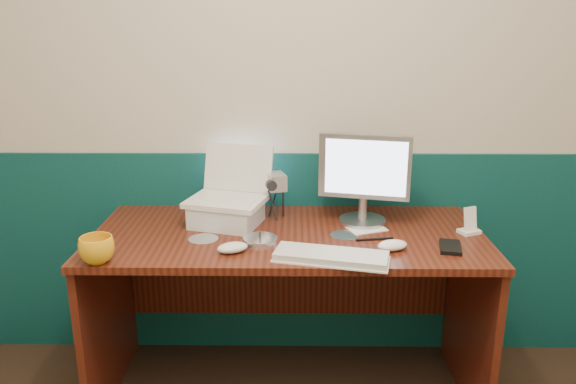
{
  "coord_description": "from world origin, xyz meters",
  "views": [
    {
      "loc": [
        -0.12,
        -0.78,
        1.58
      ],
      "look_at": [
        -0.14,
        1.23,
        0.97
      ],
      "focal_mm": 35.0,
      "sensor_mm": 36.0,
      "label": 1
    }
  ],
  "objects_px": {
    "desk": "(288,314)",
    "laptop": "(225,174)",
    "monitor": "(364,180)",
    "camcorder": "(276,194)",
    "keyboard": "(331,257)",
    "mug": "(97,250)"
  },
  "relations": [
    {
      "from": "keyboard",
      "to": "mug",
      "type": "height_order",
      "value": "mug"
    },
    {
      "from": "camcorder",
      "to": "laptop",
      "type": "bearing_deg",
      "value": -174.35
    },
    {
      "from": "laptop",
      "to": "monitor",
      "type": "xyz_separation_m",
      "value": [
        0.58,
        0.03,
        -0.03
      ]
    },
    {
      "from": "monitor",
      "to": "camcorder",
      "type": "bearing_deg",
      "value": -176.14
    },
    {
      "from": "keyboard",
      "to": "camcorder",
      "type": "height_order",
      "value": "camcorder"
    },
    {
      "from": "keyboard",
      "to": "laptop",
      "type": "bearing_deg",
      "value": 151.47
    },
    {
      "from": "desk",
      "to": "keyboard",
      "type": "relative_size",
      "value": 3.92
    },
    {
      "from": "laptop",
      "to": "mug",
      "type": "bearing_deg",
      "value": -120.17
    },
    {
      "from": "monitor",
      "to": "mug",
      "type": "height_order",
      "value": "monitor"
    },
    {
      "from": "keyboard",
      "to": "mug",
      "type": "distance_m",
      "value": 0.84
    },
    {
      "from": "mug",
      "to": "laptop",
      "type": "bearing_deg",
      "value": 43.78
    },
    {
      "from": "monitor",
      "to": "desk",
      "type": "bearing_deg",
      "value": -145.85
    },
    {
      "from": "desk",
      "to": "monitor",
      "type": "distance_m",
      "value": 0.66
    },
    {
      "from": "desk",
      "to": "keyboard",
      "type": "distance_m",
      "value": 0.5
    },
    {
      "from": "laptop",
      "to": "mug",
      "type": "distance_m",
      "value": 0.6
    },
    {
      "from": "laptop",
      "to": "desk",
      "type": "bearing_deg",
      "value": -3.83
    },
    {
      "from": "desk",
      "to": "monitor",
      "type": "height_order",
      "value": "monitor"
    },
    {
      "from": "monitor",
      "to": "camcorder",
      "type": "relative_size",
      "value": 1.7
    },
    {
      "from": "desk",
      "to": "keyboard",
      "type": "xyz_separation_m",
      "value": [
        0.16,
        -0.28,
        0.39
      ]
    },
    {
      "from": "laptop",
      "to": "mug",
      "type": "xyz_separation_m",
      "value": [
        -0.42,
        -0.4,
        -0.17
      ]
    },
    {
      "from": "desk",
      "to": "laptop",
      "type": "height_order",
      "value": "laptop"
    },
    {
      "from": "desk",
      "to": "keyboard",
      "type": "bearing_deg",
      "value": -60.33
    }
  ]
}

